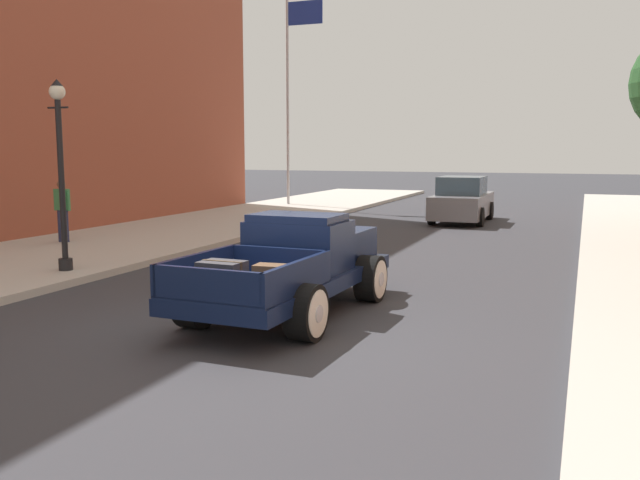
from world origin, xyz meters
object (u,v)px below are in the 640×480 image
(car_background_grey, at_px, (462,201))
(flagpole, at_px, (292,77))
(pedestrian_sidewalk_left, at_px, (62,207))
(hotrod_truck_navy, at_px, (296,265))
(street_lamp_near, at_px, (61,161))

(car_background_grey, bearing_deg, flagpole, 156.29)
(car_background_grey, bearing_deg, pedestrian_sidewalk_left, -130.56)
(hotrod_truck_navy, relative_size, street_lamp_near, 1.30)
(street_lamp_near, distance_m, flagpole, 17.87)
(car_background_grey, relative_size, flagpole, 0.47)
(hotrod_truck_navy, bearing_deg, flagpole, 113.71)
(hotrod_truck_navy, bearing_deg, street_lamp_near, 170.42)
(hotrod_truck_navy, distance_m, pedestrian_sidewalk_left, 9.70)
(hotrod_truck_navy, height_order, car_background_grey, car_background_grey)
(hotrod_truck_navy, bearing_deg, car_background_grey, 89.27)
(pedestrian_sidewalk_left, xyz_separation_m, street_lamp_near, (3.10, -3.42, 1.30))
(pedestrian_sidewalk_left, height_order, street_lamp_near, street_lamp_near)
(hotrod_truck_navy, distance_m, flagpole, 20.62)
(car_background_grey, height_order, flagpole, flagpole)
(pedestrian_sidewalk_left, bearing_deg, flagpole, 87.46)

